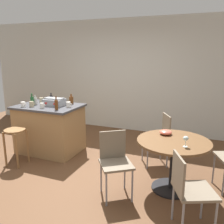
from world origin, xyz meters
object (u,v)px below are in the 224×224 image
Objects in this scene: folding_chair_left at (159,135)px; bottle_1 at (35,101)px; bottle_0 at (32,101)px; cup_4 at (32,104)px; kitchen_island at (50,128)px; bottle_2 at (51,99)px; wooden_stool at (16,138)px; wine_glass at (186,139)px; bottle_3 at (71,100)px; cup_1 at (68,105)px; serving_bowl at (166,132)px; folding_chair_right at (115,159)px; bottle_4 at (56,105)px; toolbox at (54,102)px; folding_chair_near at (188,187)px; cup_3 at (42,106)px; cup_0 at (42,100)px; dining_table at (173,152)px; cup_2 at (23,104)px.

bottle_1 is at bearing -173.73° from folding_chair_left.
cup_4 is at bearing -55.93° from bottle_0.
bottle_2 reaches higher than kitchen_island.
wine_glass is at bearing 0.23° from wooden_stool.
bottle_3 reaches higher than cup_1.
bottle_3 reaches higher than serving_bowl.
bottle_0 is at bearing 124.07° from cup_4.
wine_glass reaches higher than wooden_stool.
folding_chair_right is at bearing -106.89° from folding_chair_left.
serving_bowl is at bearing 9.22° from wooden_stool.
bottle_1 is 1.55× the size of cup_1.
bottle_4 reaches higher than cup_4.
wooden_stool is 0.96m from toolbox.
cup_1 is 0.69m from cup_4.
folding_chair_near is 1.10m from serving_bowl.
cup_1 is 1.06× the size of cup_3.
bottle_0 is (-0.28, -0.12, 0.55)m from kitchen_island.
cup_0 is 1.08× the size of cup_3.
bottle_2 reaches higher than dining_table.
wooden_stool is 3.47× the size of bottle_1.
serving_bowl is (0.20, -0.54, 0.24)m from folding_chair_left.
cup_3 reaches higher than folding_chair_right.
kitchen_island is 0.68m from cup_2.
wine_glass is at bearing -9.86° from cup_4.
dining_table is 6.96× the size of wine_glass.
bottle_2 is at bearing 163.10° from dining_table.
cup_3 is at bearing 173.23° from dining_table.
cup_2 is at bearing -108.66° from bottle_1.
kitchen_island is 6.61× the size of bottle_1.
bottle_1 reaches higher than cup_1.
bottle_3 is (-1.76, 0.07, 0.47)m from folding_chair_left.
cup_0 is 0.43m from cup_4.
bottle_0 is 2.11× the size of cup_3.
bottle_1 is at bearing 97.44° from wooden_stool.
dining_table is 4.29× the size of bottle_0.
wine_glass is at bearing 15.26° from folding_chair_right.
folding_chair_left reaches higher than dining_table.
cup_4 is (-2.30, -0.44, 0.45)m from folding_chair_left.
folding_chair_left is 1.86m from bottle_4.
bottle_2 reaches higher than cup_4.
kitchen_island is 6.13× the size of bottle_2.
bottle_1 reaches higher than folding_chair_left.
bottle_4 reaches higher than folding_chair_left.
cup_0 is (-0.67, 0.45, -0.04)m from bottle_4.
bottle_0 is 1.62× the size of wine_glass.
kitchen_island is at bearing -32.47° from cup_0.
bottle_1 is at bearing -172.44° from kitchen_island.
cup_4 is (-2.92, 1.08, 0.46)m from folding_chair_near.
dining_table is 5.11× the size of bottle_3.
cup_0 reaches higher than wooden_stool.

